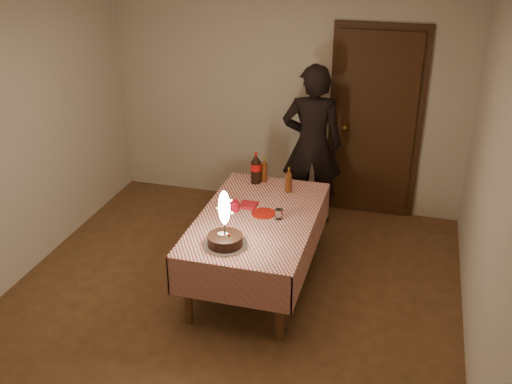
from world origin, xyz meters
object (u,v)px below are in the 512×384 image
red_plate (264,213)px  birthday_cake (225,233)px  cola_bottle (256,168)px  red_cup (234,206)px  amber_bottle_right (289,181)px  amber_bottle_left (264,170)px  clear_cup (279,214)px  dining_table (258,225)px  photographer (312,145)px

red_plate → birthday_cake: bearing=-104.3°
birthday_cake → red_plate: bearing=75.7°
cola_bottle → red_cup: bearing=-91.8°
amber_bottle_right → amber_bottle_left: bearing=147.3°
red_cup → cola_bottle: 0.66m
red_plate → clear_cup: 0.17m
red_cup → amber_bottle_left: amber_bottle_left is taller
dining_table → amber_bottle_right: amber_bottle_right is taller
clear_cup → cola_bottle: cola_bottle is taller
clear_cup → amber_bottle_right: amber_bottle_right is taller
birthday_cake → red_plate: 0.65m
red_plate → amber_bottle_left: (-0.18, 0.69, 0.11)m
dining_table → amber_bottle_left: amber_bottle_left is taller
photographer → amber_bottle_left: bearing=-120.4°
dining_table → birthday_cake: size_ratio=3.53×
clear_cup → photographer: (0.03, 1.36, 0.15)m
dining_table → cola_bottle: 0.76m
dining_table → clear_cup: (0.20, 0.00, 0.14)m
red_plate → red_cup: size_ratio=2.20×
dining_table → amber_bottle_left: size_ratio=6.75×
birthday_cake → amber_bottle_right: birthday_cake is taller
clear_cup → dining_table: bearing=-178.9°
red_plate → amber_bottle_left: size_ratio=0.86×
clear_cup → amber_bottle_right: (-0.04, 0.56, 0.07)m
dining_table → red_plate: bearing=56.6°
red_cup → dining_table: bearing=-10.3°
red_plate → red_cup: bearing=-175.9°
red_plate → photographer: size_ratio=0.13×
clear_cup → amber_bottle_right: 0.57m
birthday_cake → cola_bottle: 1.25m
amber_bottle_right → cola_bottle: bearing=160.7°
red_plate → cola_bottle: bearing=111.4°
red_cup → photographer: bearing=71.2°
birthday_cake → red_plate: birthday_cake is taller
red_plate → amber_bottle_right: (0.11, 0.50, 0.11)m
amber_bottle_left → clear_cup: bearing=-66.0°
red_cup → clear_cup: size_ratio=1.11×
red_plate → photographer: 1.33m
red_plate → clear_cup: clear_cup is taller
clear_cup → red_cup: bearing=175.0°
dining_table → photographer: size_ratio=0.98×
amber_bottle_right → photographer: (0.07, 0.80, 0.07)m
red_cup → cola_bottle: bearing=88.2°
birthday_cake → red_cup: 0.61m
cola_bottle → amber_bottle_left: cola_bottle is taller
clear_cup → amber_bottle_left: amber_bottle_left is taller
red_plate → red_cup: (-0.27, -0.02, 0.05)m
red_cup → photographer: size_ratio=0.06×
cola_bottle → amber_bottle_left: 0.10m
birthday_cake → dining_table: bearing=78.0°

